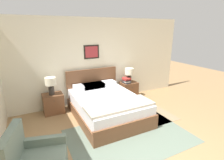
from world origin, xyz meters
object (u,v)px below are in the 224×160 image
object	(u,v)px
bed	(106,105)
table_lamp_near_window	(51,83)
nightstand_by_door	(129,90)
nightstand_near_window	(53,103)
table_lamp_by_door	(129,73)

from	to	relation	value
bed	table_lamp_near_window	xyz separation A→B (m)	(-1.25, 0.83, 0.55)
nightstand_by_door	table_lamp_near_window	bearing A→B (deg)	-179.57
nightstand_near_window	table_lamp_near_window	xyz separation A→B (m)	(-0.02, -0.02, 0.60)
nightstand_by_door	bed	bearing A→B (deg)	-145.48
bed	nightstand_near_window	xyz separation A→B (m)	(-1.23, 0.85, -0.04)
bed	nightstand_near_window	size ratio (longest dim) A/B	3.96
nightstand_near_window	table_lamp_by_door	bearing A→B (deg)	-0.44
nightstand_by_door	table_lamp_near_window	size ratio (longest dim) A/B	1.14
nightstand_by_door	table_lamp_by_door	size ratio (longest dim) A/B	1.14
nightstand_by_door	table_lamp_by_door	xyz separation A→B (m)	(-0.01, -0.02, 0.60)
bed	table_lamp_by_door	size ratio (longest dim) A/B	4.50
nightstand_by_door	nightstand_near_window	bearing A→B (deg)	180.00
bed	nightstand_by_door	xyz separation A→B (m)	(1.24, 0.85, -0.04)
nightstand_near_window	nightstand_by_door	distance (m)	2.47
bed	table_lamp_by_door	world-z (taller)	bed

